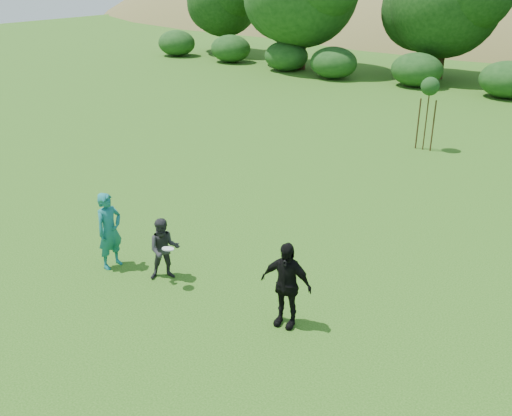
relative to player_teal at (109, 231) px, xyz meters
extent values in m
plane|color=#19470C|center=(2.28, -0.18, -0.95)|extent=(120.00, 120.00, 0.00)
imported|color=#176A6B|center=(0.00, 0.00, 0.00)|extent=(0.48, 0.71, 1.90)
imported|color=#28292B|center=(1.45, 0.32, -0.20)|extent=(0.92, 0.91, 1.50)
imported|color=black|center=(4.73, 0.34, -0.03)|extent=(1.13, 0.60, 1.84)
cylinder|color=white|center=(1.82, 0.08, 0.02)|extent=(0.27, 0.27, 0.08)
cylinder|color=#3A2716|center=(2.87, 13.53, 0.30)|extent=(0.05, 0.05, 2.50)
sphere|color=#1A4117|center=(2.87, 13.53, 1.55)|extent=(0.70, 0.70, 0.70)
cylinder|color=#392616|center=(2.57, 13.53, 0.05)|extent=(0.06, 0.06, 2.00)
cylinder|color=#3D2817|center=(3.17, 13.53, 0.05)|extent=(0.06, 0.06, 2.00)
ellipsoid|color=olive|center=(-22.72, 69.82, -13.05)|extent=(110.00, 70.00, 44.00)
ellipsoid|color=olive|center=(-2.72, 57.82, -8.65)|extent=(80.00, 50.00, 28.00)
cylinder|color=#3A2616|center=(-19.72, 29.82, 0.36)|extent=(0.65, 0.65, 2.62)
cylinder|color=#3A2616|center=(-10.72, 26.82, 0.63)|extent=(0.73, 0.73, 3.15)
cylinder|color=#3A2616|center=(-1.72, 28.82, 0.45)|extent=(0.68, 0.68, 2.80)
sphere|color=#194214|center=(-1.72, 28.82, 3.71)|extent=(6.73, 6.73, 6.73)
camera|label=1|loc=(9.85, -8.02, 5.83)|focal=40.00mm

